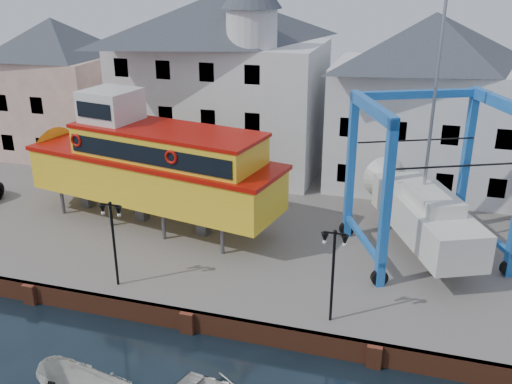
# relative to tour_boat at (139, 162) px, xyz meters

# --- Properties ---
(ground) EXTENTS (140.00, 140.00, 0.00)m
(ground) POSITION_rel_tour_boat_xyz_m (6.25, -8.12, -4.54)
(ground) COLOR black
(ground) RESTS_ON ground
(hardstanding) EXTENTS (44.00, 22.00, 1.00)m
(hardstanding) POSITION_rel_tour_boat_xyz_m (6.25, 2.88, -4.04)
(hardstanding) COLOR slate
(hardstanding) RESTS_ON ground
(quay_wall) EXTENTS (44.00, 0.47, 1.00)m
(quay_wall) POSITION_rel_tour_boat_xyz_m (6.25, -8.02, -4.04)
(quay_wall) COLOR brown
(quay_wall) RESTS_ON ground
(building_pink) EXTENTS (8.00, 7.00, 10.30)m
(building_pink) POSITION_rel_tour_boat_xyz_m (-11.75, 9.88, 1.61)
(building_pink) COLOR tan
(building_pink) RESTS_ON hardstanding
(building_white_main) EXTENTS (14.00, 8.30, 14.00)m
(building_white_main) POSITION_rel_tour_boat_xyz_m (1.38, 10.27, 2.80)
(building_white_main) COLOR silver
(building_white_main) RESTS_ON hardstanding
(building_white_right) EXTENTS (12.00, 8.00, 11.20)m
(building_white_right) POSITION_rel_tour_boat_xyz_m (15.25, 10.88, 2.06)
(building_white_right) COLOR silver
(building_white_right) RESTS_ON hardstanding
(lamp_post_left) EXTENTS (1.12, 0.32, 4.20)m
(lamp_post_left) POSITION_rel_tour_boat_xyz_m (2.25, -6.92, -0.37)
(lamp_post_left) COLOR black
(lamp_post_left) RESTS_ON hardstanding
(lamp_post_right) EXTENTS (1.12, 0.32, 4.20)m
(lamp_post_right) POSITION_rel_tour_boat_xyz_m (12.25, -6.92, -0.37)
(lamp_post_right) COLOR black
(lamp_post_right) RESTS_ON hardstanding
(tour_boat) EXTENTS (17.70, 7.26, 7.51)m
(tour_boat) POSITION_rel_tour_boat_xyz_m (0.00, 0.00, 0.00)
(tour_boat) COLOR #59595E
(tour_boat) RESTS_ON hardstanding
(travel_lift) EXTENTS (8.90, 10.40, 15.48)m
(travel_lift) POSITION_rel_tour_boat_xyz_m (15.36, 1.09, -0.97)
(travel_lift) COLOR #154DAA
(travel_lift) RESTS_ON hardstanding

